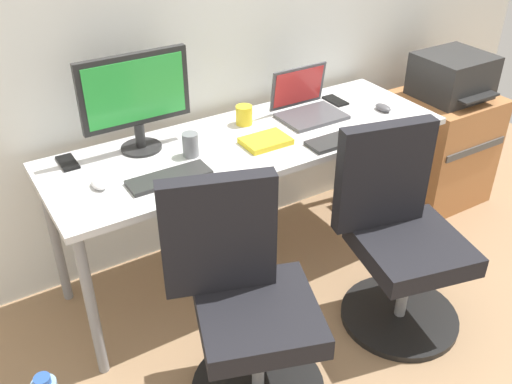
% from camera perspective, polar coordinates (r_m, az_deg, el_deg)
% --- Properties ---
extents(ground_plane, '(5.28, 5.28, 0.00)m').
position_cam_1_polar(ground_plane, '(3.02, -0.50, -7.33)').
color(ground_plane, '#9E7A56').
extents(desk, '(1.87, 0.63, 0.74)m').
position_cam_1_polar(desk, '(2.64, -0.57, 4.07)').
color(desk, silver).
rests_on(desk, ground).
extents(office_chair_left, '(0.56, 0.56, 0.94)m').
position_cam_1_polar(office_chair_left, '(2.18, -1.10, -11.42)').
color(office_chair_left, black).
rests_on(office_chair_left, ground).
extents(office_chair_right, '(0.54, 0.54, 0.94)m').
position_cam_1_polar(office_chair_right, '(2.57, 14.13, -4.70)').
color(office_chair_right, black).
rests_on(office_chair_right, ground).
extents(side_cabinet, '(0.52, 0.50, 0.66)m').
position_cam_1_polar(side_cabinet, '(3.60, 17.83, 4.28)').
color(side_cabinet, '#B77542').
rests_on(side_cabinet, ground).
extents(printer, '(0.38, 0.40, 0.24)m').
position_cam_1_polar(printer, '(3.42, 19.10, 10.94)').
color(printer, '#2D2D2D').
rests_on(printer, side_cabinet).
extents(desktop_monitor, '(0.48, 0.18, 0.43)m').
position_cam_1_polar(desktop_monitor, '(2.47, -11.99, 9.38)').
color(desktop_monitor, '#262626').
rests_on(desktop_monitor, desk).
extents(open_laptop, '(0.31, 0.25, 0.23)m').
position_cam_1_polar(open_laptop, '(2.84, 5.04, 8.76)').
color(open_laptop, '#4C4C51').
rests_on(open_laptop, desk).
extents(keyboard_by_monitor, '(0.34, 0.12, 0.02)m').
position_cam_1_polar(keyboard_by_monitor, '(2.32, -8.68, 1.44)').
color(keyboard_by_monitor, '#2D2D2D').
rests_on(keyboard_by_monitor, desk).
extents(keyboard_by_laptop, '(0.34, 0.12, 0.02)m').
position_cam_1_polar(keyboard_by_laptop, '(2.62, 8.56, 5.27)').
color(keyboard_by_laptop, '#2D2D2D').
rests_on(keyboard_by_laptop, desk).
extents(mouse_by_monitor, '(0.06, 0.10, 0.03)m').
position_cam_1_polar(mouse_by_monitor, '(2.32, -15.47, 0.82)').
color(mouse_by_monitor, silver).
rests_on(mouse_by_monitor, desk).
extents(mouse_by_laptop, '(0.06, 0.10, 0.03)m').
position_cam_1_polar(mouse_by_laptop, '(2.96, 12.61, 8.25)').
color(mouse_by_laptop, '#515156').
rests_on(mouse_by_laptop, desk).
extents(coffee_mug, '(0.08, 0.08, 0.09)m').
position_cam_1_polar(coffee_mug, '(2.74, -1.20, 7.71)').
color(coffee_mug, yellow).
rests_on(coffee_mug, desk).
extents(pen_cup, '(0.07, 0.07, 0.10)m').
position_cam_1_polar(pen_cup, '(2.47, -6.61, 4.75)').
color(pen_cup, slate).
rests_on(pen_cup, desk).
extents(phone_near_laptop, '(0.07, 0.14, 0.01)m').
position_cam_1_polar(phone_near_laptop, '(3.03, 7.96, 9.06)').
color(phone_near_laptop, black).
rests_on(phone_near_laptop, desk).
extents(phone_near_monitor, '(0.07, 0.14, 0.01)m').
position_cam_1_polar(phone_near_monitor, '(2.54, -18.36, 2.83)').
color(phone_near_monitor, black).
rests_on(phone_near_monitor, desk).
extents(notebook, '(0.21, 0.15, 0.03)m').
position_cam_1_polar(notebook, '(2.57, 0.98, 5.13)').
color(notebook, yellow).
rests_on(notebook, desk).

